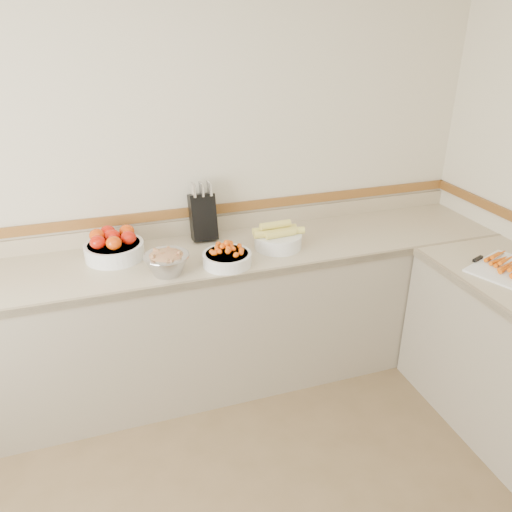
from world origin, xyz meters
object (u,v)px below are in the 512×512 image
object	(u,v)px
cherry_tomato_bowl	(227,256)
rhubarb_bowl	(167,262)
knife_block	(203,216)
corn_bowl	(278,238)
cutting_board	(508,268)
tomato_bowl	(114,246)

from	to	relation	value
cherry_tomato_bowl	rhubarb_bowl	size ratio (longest dim) A/B	1.12
knife_block	rhubarb_bowl	distance (m)	0.51
corn_bowl	cutting_board	bearing A→B (deg)	-32.06
cherry_tomato_bowl	cutting_board	bearing A→B (deg)	-20.89
cherry_tomato_bowl	cutting_board	xyz separation A→B (m)	(1.44, -0.55, -0.03)
knife_block	cherry_tomato_bowl	bearing A→B (deg)	-84.31
cutting_board	cherry_tomato_bowl	bearing A→B (deg)	159.11
cherry_tomato_bowl	cutting_board	distance (m)	1.54
knife_block	rhubarb_bowl	size ratio (longest dim) A/B	1.51
rhubarb_bowl	cutting_board	size ratio (longest dim) A/B	0.51
cherry_tomato_bowl	knife_block	bearing A→B (deg)	95.69
tomato_bowl	cutting_board	distance (m)	2.20
knife_block	rhubarb_bowl	world-z (taller)	knife_block
corn_bowl	tomato_bowl	bearing A→B (deg)	170.34
knife_block	cherry_tomato_bowl	world-z (taller)	knife_block
rhubarb_bowl	corn_bowl	bearing A→B (deg)	11.30
cherry_tomato_bowl	rhubarb_bowl	xyz separation A→B (m)	(-0.33, -0.01, 0.02)
tomato_bowl	cherry_tomato_bowl	bearing A→B (deg)	-26.36
cutting_board	knife_block	bearing A→B (deg)	147.16
knife_block	cherry_tomato_bowl	size ratio (longest dim) A/B	1.35
tomato_bowl	corn_bowl	distance (m)	0.96
cherry_tomato_bowl	rhubarb_bowl	world-z (taller)	cherry_tomato_bowl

